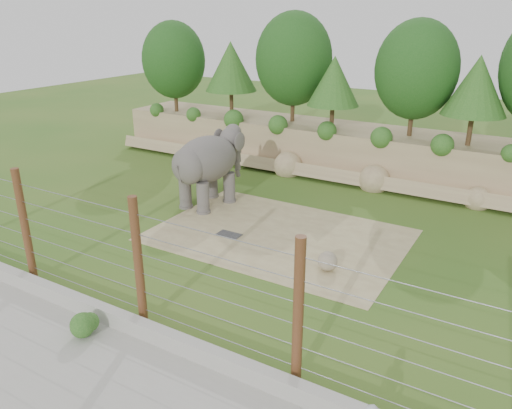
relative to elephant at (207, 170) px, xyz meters
The scene contains 10 objects.
ground 6.24m from the elephant, 47.11° to the right, with size 90.00×90.00×0.00m, color #34661F.
back_embankment 9.77m from the elephant, 60.63° to the left, with size 30.00×5.52×8.77m.
dirt_patch 5.08m from the elephant, 16.87° to the right, with size 10.00×7.00×0.02m, color tan.
drain_grate 4.09m from the elephant, 41.05° to the right, with size 1.00×0.60×0.03m, color #262628.
elephant is the anchor object (origin of this frame).
stone_ball 8.21m from the elephant, 22.79° to the right, with size 0.70×0.70×0.70m, color gray.
retaining_wall 10.34m from the elephant, 66.53° to the right, with size 26.00×0.35×0.50m, color #AAA79F.
walkway 12.22m from the elephant, 70.30° to the right, with size 26.00×4.00×0.01m, color #AAA79F.
barrier_fence 9.78m from the elephant, 65.36° to the right, with size 20.26×0.26×4.00m.
walkway_shrub 10.73m from the elephant, 73.20° to the right, with size 0.71×0.71×0.71m, color #20591B.
Camera 1 is at (9.22, -13.55, 8.60)m, focal length 35.00 mm.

